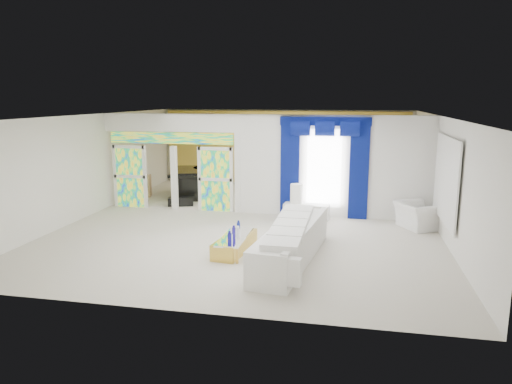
% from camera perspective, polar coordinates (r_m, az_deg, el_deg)
% --- Properties ---
extents(floor, '(12.00, 12.00, 0.00)m').
position_cam_1_polar(floor, '(13.71, -0.23, -3.50)').
color(floor, '#B7AF9E').
rests_on(floor, ground).
extents(dividing_wall, '(5.70, 0.18, 3.00)m').
position_cam_1_polar(dividing_wall, '(14.13, 9.18, 3.01)').
color(dividing_wall, white).
rests_on(dividing_wall, ground).
extents(dividing_header, '(4.30, 0.18, 0.55)m').
position_cam_1_polar(dividing_header, '(15.06, -10.24, 8.17)').
color(dividing_header, white).
rests_on(dividing_header, dividing_wall).
extents(stained_panel_left, '(0.95, 0.04, 2.00)m').
position_cam_1_polar(stained_panel_left, '(15.82, -14.82, 1.82)').
color(stained_panel_left, '#994C3F').
rests_on(stained_panel_left, ground).
extents(stained_panel_right, '(0.95, 0.04, 2.00)m').
position_cam_1_polar(stained_panel_right, '(14.79, -4.86, 1.52)').
color(stained_panel_right, '#994C3F').
rests_on(stained_panel_right, ground).
extents(stained_transom, '(4.00, 0.05, 0.35)m').
position_cam_1_polar(stained_transom, '(15.09, -10.17, 6.37)').
color(stained_transom, '#994C3F').
rests_on(stained_transom, dividing_header).
extents(window_pane, '(1.00, 0.02, 2.30)m').
position_cam_1_polar(window_pane, '(14.05, 8.14, 2.79)').
color(window_pane, white).
rests_on(window_pane, dividing_wall).
extents(blue_drape_left, '(0.55, 0.10, 2.80)m').
position_cam_1_polar(blue_drape_left, '(14.12, 4.07, 2.71)').
color(blue_drape_left, '#050341').
rests_on(blue_drape_left, ground).
extents(blue_drape_right, '(0.55, 0.10, 2.80)m').
position_cam_1_polar(blue_drape_right, '(14.01, 12.21, 2.42)').
color(blue_drape_right, '#050341').
rests_on(blue_drape_right, ground).
extents(blue_pelmet, '(2.60, 0.12, 0.25)m').
position_cam_1_polar(blue_pelmet, '(13.89, 8.29, 8.37)').
color(blue_pelmet, '#050341').
rests_on(blue_pelmet, dividing_wall).
extents(wall_mirror, '(0.04, 2.70, 1.90)m').
position_cam_1_polar(wall_mirror, '(12.34, 21.82, 1.39)').
color(wall_mirror, white).
rests_on(wall_mirror, ground).
extents(gold_curtains, '(9.70, 0.12, 2.90)m').
position_cam_1_polar(gold_curtains, '(19.17, 3.36, 5.29)').
color(gold_curtains, gold).
rests_on(gold_curtains, ground).
extents(white_sofa, '(1.31, 3.93, 0.73)m').
position_cam_1_polar(white_sofa, '(10.45, 4.29, -6.20)').
color(white_sofa, white).
rests_on(white_sofa, ground).
extents(coffee_table, '(0.74, 1.68, 0.36)m').
position_cam_1_polar(coffee_table, '(11.02, -2.54, -6.25)').
color(coffee_table, gold).
rests_on(coffee_table, ground).
extents(console_table, '(1.35, 0.52, 0.44)m').
position_cam_1_polar(console_table, '(13.99, 6.05, -2.33)').
color(console_table, white).
rests_on(console_table, ground).
extents(table_lamp, '(0.36, 0.36, 0.58)m').
position_cam_1_polar(table_lamp, '(13.91, 4.86, -0.23)').
color(table_lamp, white).
rests_on(table_lamp, console_table).
extents(armchair, '(1.34, 1.40, 0.70)m').
position_cam_1_polar(armchair, '(13.63, 18.77, -2.68)').
color(armchair, white).
rests_on(armchair, ground).
extents(grand_piano, '(1.96, 2.27, 0.98)m').
position_cam_1_polar(grand_piano, '(17.21, -7.16, 1.13)').
color(grand_piano, black).
rests_on(grand_piano, ground).
extents(piano_bench, '(0.87, 0.54, 0.27)m').
position_cam_1_polar(piano_bench, '(15.80, -8.97, -1.14)').
color(piano_bench, black).
rests_on(piano_bench, ground).
extents(tv_console, '(0.63, 0.59, 0.77)m').
position_cam_1_polar(tv_console, '(17.50, -13.37, 0.73)').
color(tv_console, '#A58A52').
rests_on(tv_console, ground).
extents(chandelier, '(0.60, 0.60, 0.60)m').
position_cam_1_polar(chandelier, '(17.14, -5.52, 8.40)').
color(chandelier, gold).
rests_on(chandelier, ceiling).
extents(decanters, '(0.16, 1.21, 0.25)m').
position_cam_1_polar(decanters, '(10.86, -2.67, -5.00)').
color(decanters, navy).
rests_on(decanters, coffee_table).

